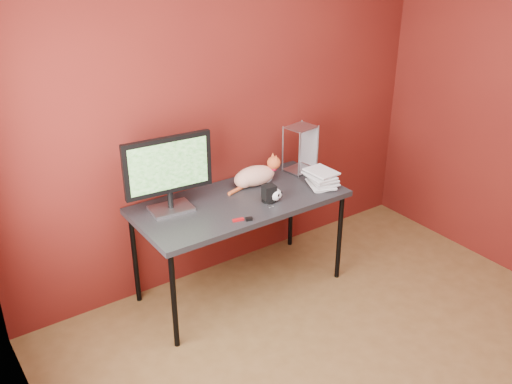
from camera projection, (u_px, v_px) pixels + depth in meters
room at (418, 167)px, 2.77m from camera, size 3.52×3.52×2.61m
desk at (240, 206)px, 4.03m from camera, size 1.50×0.70×0.75m
monitor at (168, 170)px, 3.74m from camera, size 0.61×0.22×0.52m
cat at (255, 175)px, 4.20m from camera, size 0.47×0.21×0.22m
skull_mug at (275, 195)px, 3.97m from camera, size 0.09×0.10×0.09m
speaker at (269, 194)px, 3.96m from camera, size 0.10×0.10×0.12m
book_stack at (313, 109)px, 3.95m from camera, size 0.25×0.28×1.18m
wire_rack at (300, 148)px, 4.40m from camera, size 0.24×0.20×0.37m
pocket_knife at (238, 220)px, 3.72m from camera, size 0.08×0.04×0.02m
black_gadget at (249, 219)px, 3.73m from camera, size 0.05×0.04×0.02m
washer at (271, 206)px, 3.91m from camera, size 0.04×0.04×0.00m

